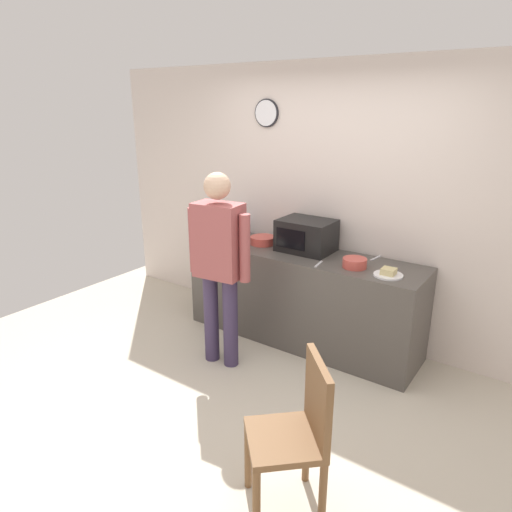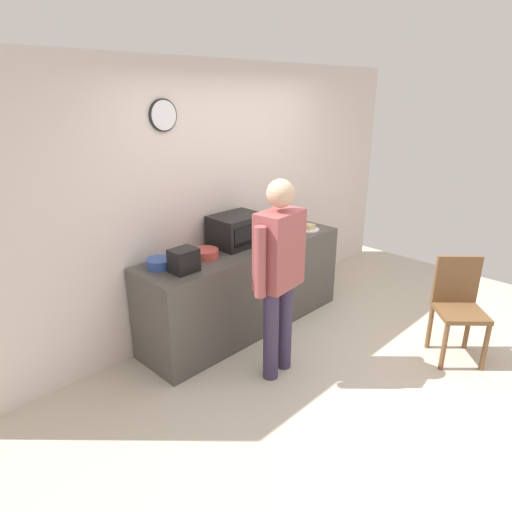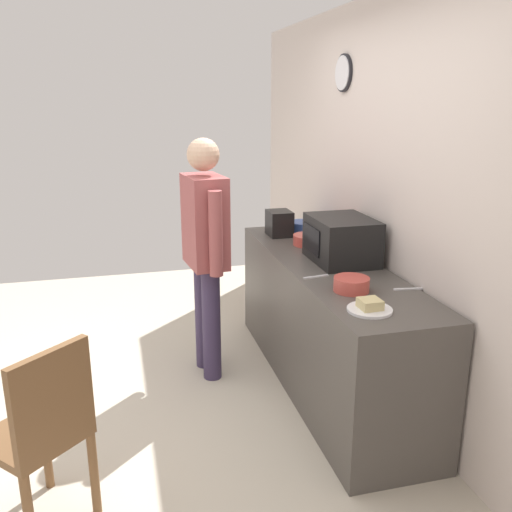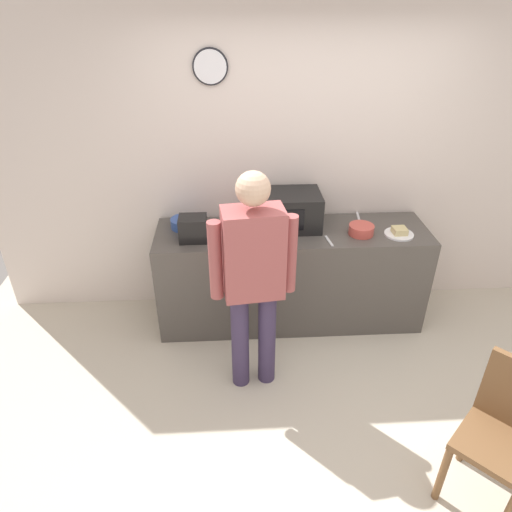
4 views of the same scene
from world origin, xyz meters
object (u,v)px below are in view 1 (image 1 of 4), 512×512
Objects in this scene: cereal_bowl at (263,240)px; person_standing at (219,257)px; microwave at (306,235)px; spoon_utensil at (319,264)px; sandwich_plate at (388,273)px; wooden_chair at (298,430)px; toaster at (227,232)px; mixing_bowl at (234,232)px; fork_utensil at (376,258)px; salad_bowl at (355,263)px.

person_standing is (0.11, -0.81, 0.07)m from cereal_bowl.
spoon_utensil is at bearing -44.71° from microwave.
sandwich_plate is 1.39m from person_standing.
wooden_chair is (0.12, -1.63, -0.39)m from sandwich_plate.
mixing_bowl is at bearing 112.47° from toaster.
mixing_bowl is 1.32× the size of fork_utensil.
microwave reaches higher than cereal_bowl.
salad_bowl is 1.47m from mixing_bowl.
fork_utensil is 0.56m from spoon_utensil.
microwave is 0.67m from fork_utensil.
salad_bowl reaches higher than cereal_bowl.
salad_bowl is 1.21× the size of spoon_utensil.
salad_bowl is 0.12× the size of person_standing.
salad_bowl is 0.94× the size of toaster.
cereal_bowl is 1.11m from fork_utensil.
cereal_bowl is at bearing -172.83° from microwave.
salad_bowl is 0.83× the size of cereal_bowl.
salad_bowl and mixing_bowl have the same top height.
mixing_bowl is 0.24× the size of wooden_chair.
toaster is 1.09m from spoon_utensil.
mixing_bowl is (-1.46, 0.21, -0.00)m from salad_bowl.
person_standing is at bearing -112.04° from microwave.
microwave is 0.29× the size of person_standing.
toaster is (-1.36, -0.02, 0.06)m from salad_bowl.
toaster is at bearing -166.31° from microwave.
spoon_utensil is at bearing -4.74° from toaster.
cereal_bowl reaches higher than spoon_utensil.
salad_bowl is at bearing -17.04° from microwave.
wooden_chair is at bearing -79.66° from fork_utensil.
spoon_utensil is at bearing 42.44° from person_standing.
wooden_chair is at bearing -65.52° from spoon_utensil.
salad_bowl is at bearing 20.85° from spoon_utensil.
mixing_bowl is 1.52m from fork_utensil.
mixing_bowl is at bearing 120.95° from person_standing.
toaster is at bearing 123.51° from person_standing.
microwave reaches higher than fork_utensil.
salad_bowl is 0.31m from spoon_utensil.
person_standing reaches higher than cereal_bowl.
fork_utensil and spoon_utensil have the same top height.
cereal_bowl is at bearing 173.55° from sandwich_plate.
person_standing reaches higher than spoon_utensil.
cereal_bowl is 0.15× the size of person_standing.
mixing_bowl is (-0.43, 0.09, 0.00)m from cereal_bowl.
microwave is 0.43m from spoon_utensil.
sandwich_plate is at bearing -6.23° from salad_bowl.
cereal_bowl is 0.37m from toaster.
cereal_bowl reaches higher than wooden_chair.
sandwich_plate is 0.25× the size of wooden_chair.
cereal_bowl is at bearing -11.70° from mixing_bowl.
person_standing reaches higher than fork_utensil.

